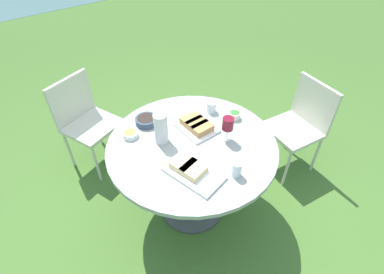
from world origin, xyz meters
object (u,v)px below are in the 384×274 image
object	(u,v)px
chair_near_right	(84,117)
dining_table	(192,155)
water_pitcher	(161,128)
chair_near_left	(301,121)
wine_glass	(228,124)

from	to	relation	value
chair_near_right	dining_table	bearing A→B (deg)	-69.48
dining_table	water_pitcher	distance (m)	0.33
water_pitcher	chair_near_right	bearing A→B (deg)	105.01
chair_near_left	wine_glass	bearing A→B (deg)	177.18
chair_near_right	chair_near_left	bearing A→B (deg)	-39.38
water_pitcher	wine_glass	bearing A→B (deg)	-35.04
chair_near_right	water_pitcher	size ratio (longest dim) A/B	3.75
chair_near_left	water_pitcher	xyz separation A→B (m)	(-1.28, 0.31, 0.36)
dining_table	wine_glass	xyz separation A→B (m)	(0.23, -0.12, 0.26)
dining_table	chair_near_left	world-z (taller)	chair_near_left
chair_near_left	dining_table	bearing A→B (deg)	171.81
dining_table	chair_near_right	xyz separation A→B (m)	(-0.41, 1.10, -0.12)
dining_table	wine_glass	bearing A→B (deg)	-27.61
chair_near_left	water_pitcher	distance (m)	1.37
dining_table	water_pitcher	bearing A→B (deg)	136.27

